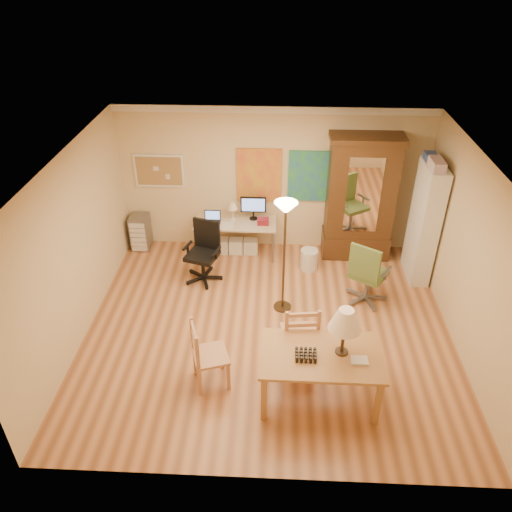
{
  "coord_description": "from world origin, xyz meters",
  "views": [
    {
      "loc": [
        0.09,
        -5.82,
        5.06
      ],
      "look_at": [
        -0.2,
        0.3,
        1.13
      ],
      "focal_mm": 35.0,
      "sensor_mm": 36.0,
      "label": 1
    }
  ],
  "objects_px": {
    "armoire": "(359,206)",
    "office_chair_black": "(204,265)",
    "office_chair_green": "(366,286)",
    "bookshelf": "(424,223)",
    "computer_desk": "(237,234)",
    "dining_table": "(330,345)"
  },
  "relations": [
    {
      "from": "computer_desk",
      "to": "bookshelf",
      "type": "bearing_deg",
      "value": -9.85
    },
    {
      "from": "armoire",
      "to": "office_chair_black",
      "type": "bearing_deg",
      "value": -160.54
    },
    {
      "from": "computer_desk",
      "to": "bookshelf",
      "type": "distance_m",
      "value": 3.29
    },
    {
      "from": "office_chair_green",
      "to": "bookshelf",
      "type": "distance_m",
      "value": 1.48
    },
    {
      "from": "office_chair_black",
      "to": "office_chair_green",
      "type": "relative_size",
      "value": 0.95
    },
    {
      "from": "office_chair_green",
      "to": "bookshelf",
      "type": "bearing_deg",
      "value": 40.02
    },
    {
      "from": "computer_desk",
      "to": "bookshelf",
      "type": "relative_size",
      "value": 0.72
    },
    {
      "from": "dining_table",
      "to": "computer_desk",
      "type": "distance_m",
      "value": 3.75
    },
    {
      "from": "office_chair_black",
      "to": "armoire",
      "type": "relative_size",
      "value": 0.47
    },
    {
      "from": "office_chair_black",
      "to": "office_chair_green",
      "type": "distance_m",
      "value": 2.75
    },
    {
      "from": "office_chair_black",
      "to": "office_chair_green",
      "type": "xyz_separation_m",
      "value": [
        2.7,
        -0.52,
        0.02
      ]
    },
    {
      "from": "office_chair_green",
      "to": "computer_desk",
      "type": "bearing_deg",
      "value": 147.72
    },
    {
      "from": "dining_table",
      "to": "office_chair_black",
      "type": "height_order",
      "value": "dining_table"
    },
    {
      "from": "bookshelf",
      "to": "computer_desk",
      "type": "bearing_deg",
      "value": 170.15
    },
    {
      "from": "computer_desk",
      "to": "bookshelf",
      "type": "xyz_separation_m",
      "value": [
        3.19,
        -0.55,
        0.61
      ]
    },
    {
      "from": "office_chair_green",
      "to": "bookshelf",
      "type": "height_order",
      "value": "bookshelf"
    },
    {
      "from": "computer_desk",
      "to": "armoire",
      "type": "height_order",
      "value": "armoire"
    },
    {
      "from": "office_chair_green",
      "to": "armoire",
      "type": "bearing_deg",
      "value": 90.0
    },
    {
      "from": "dining_table",
      "to": "armoire",
      "type": "relative_size",
      "value": 0.66
    },
    {
      "from": "office_chair_black",
      "to": "bookshelf",
      "type": "distance_m",
      "value": 3.78
    },
    {
      "from": "dining_table",
      "to": "office_chair_green",
      "type": "relative_size",
      "value": 1.34
    },
    {
      "from": "office_chair_black",
      "to": "armoire",
      "type": "height_order",
      "value": "armoire"
    }
  ]
}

